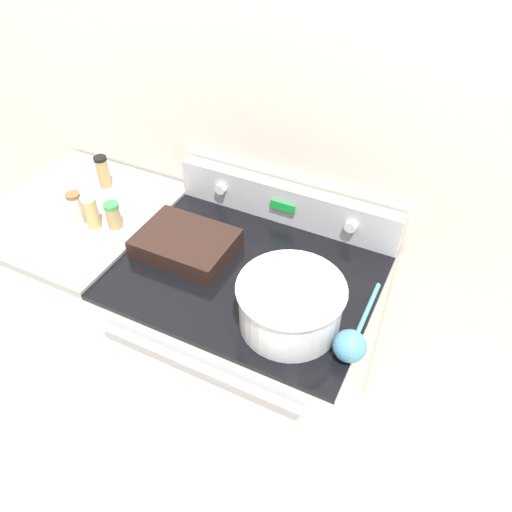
% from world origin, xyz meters
% --- Properties ---
extents(ground_plane, '(12.00, 12.00, 0.00)m').
position_xyz_m(ground_plane, '(0.00, 0.00, 0.00)').
color(ground_plane, beige).
extents(kitchen_wall, '(8.00, 0.05, 2.50)m').
position_xyz_m(kitchen_wall, '(0.00, 0.67, 1.25)').
color(kitchen_wall, beige).
rests_on(kitchen_wall, ground_plane).
extents(stove_range, '(0.81, 0.67, 0.92)m').
position_xyz_m(stove_range, '(0.00, 0.32, 0.46)').
color(stove_range, '#BCBCC1').
rests_on(stove_range, ground_plane).
extents(control_panel, '(0.81, 0.07, 0.14)m').
position_xyz_m(control_panel, '(0.00, 0.61, 0.99)').
color(control_panel, '#BCBCC1').
rests_on(control_panel, stove_range).
extents(side_counter, '(0.59, 0.64, 0.93)m').
position_xyz_m(side_counter, '(-0.70, 0.32, 0.47)').
color(side_counter, silver).
rests_on(side_counter, ground_plane).
extents(mixing_bowl, '(0.30, 0.30, 0.15)m').
position_xyz_m(mixing_bowl, '(0.20, 0.18, 1.00)').
color(mixing_bowl, silver).
rests_on(mixing_bowl, stove_range).
extents(casserole_dish, '(0.31, 0.23, 0.06)m').
position_xyz_m(casserole_dish, '(-0.23, 0.32, 0.96)').
color(casserole_dish, black).
rests_on(casserole_dish, stove_range).
extents(ladle, '(0.09, 0.34, 0.09)m').
position_xyz_m(ladle, '(0.39, 0.15, 0.96)').
color(ladle, teal).
rests_on(ladle, stove_range).
extents(spice_jar_green_cap, '(0.05, 0.05, 0.10)m').
position_xyz_m(spice_jar_green_cap, '(-0.51, 0.30, 0.98)').
color(spice_jar_green_cap, tan).
rests_on(spice_jar_green_cap, side_counter).
extents(spice_jar_white_cap, '(0.05, 0.05, 0.12)m').
position_xyz_m(spice_jar_white_cap, '(-0.57, 0.27, 1.00)').
color(spice_jar_white_cap, tan).
rests_on(spice_jar_white_cap, side_counter).
extents(spice_jar_brown_cap, '(0.05, 0.05, 0.12)m').
position_xyz_m(spice_jar_brown_cap, '(-0.63, 0.27, 0.99)').
color(spice_jar_brown_cap, beige).
rests_on(spice_jar_brown_cap, side_counter).
extents(spice_jar_black_cap, '(0.05, 0.05, 0.13)m').
position_xyz_m(spice_jar_black_cap, '(-0.70, 0.49, 1.00)').
color(spice_jar_black_cap, tan).
rests_on(spice_jar_black_cap, side_counter).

